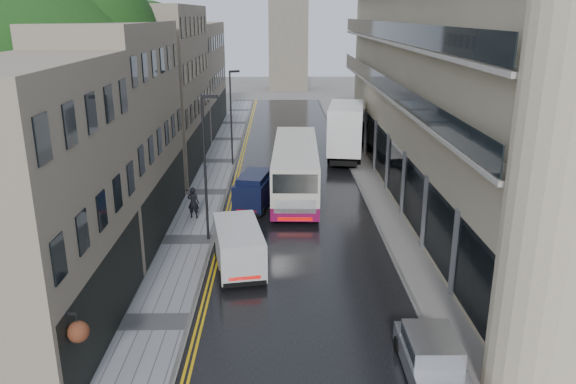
{
  "coord_description": "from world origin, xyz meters",
  "views": [
    {
      "loc": [
        -1.03,
        -8.4,
        11.54
      ],
      "look_at": [
        -0.59,
        18.0,
        3.11
      ],
      "focal_mm": 35.0,
      "sensor_mm": 36.0,
      "label": 1
    }
  ],
  "objects_px": {
    "cream_bus": "(274,185)",
    "navy_van": "(236,196)",
    "silver_hatchback": "(417,383)",
    "lamp_post_near": "(205,170)",
    "lamp_post_far": "(231,119)",
    "tree_far": "(125,90)",
    "white_van": "(222,263)",
    "white_lorry": "(330,136)",
    "tree_near": "(51,109)",
    "pedestrian": "(193,203)"
  },
  "relations": [
    {
      "from": "cream_bus",
      "to": "navy_van",
      "type": "height_order",
      "value": "cream_bus"
    },
    {
      "from": "silver_hatchback",
      "to": "navy_van",
      "type": "relative_size",
      "value": 0.9
    },
    {
      "from": "lamp_post_near",
      "to": "lamp_post_far",
      "type": "relative_size",
      "value": 1.04
    },
    {
      "from": "tree_far",
      "to": "white_van",
      "type": "height_order",
      "value": "tree_far"
    },
    {
      "from": "white_van",
      "to": "lamp_post_far",
      "type": "height_order",
      "value": "lamp_post_far"
    },
    {
      "from": "white_lorry",
      "to": "silver_hatchback",
      "type": "xyz_separation_m",
      "value": [
        0.17,
        -28.93,
        -1.55
      ]
    },
    {
      "from": "lamp_post_far",
      "to": "lamp_post_near",
      "type": "bearing_deg",
      "value": -114.41
    },
    {
      "from": "tree_near",
      "to": "white_van",
      "type": "bearing_deg",
      "value": -33.45
    },
    {
      "from": "tree_far",
      "to": "lamp_post_near",
      "type": "relative_size",
      "value": 1.64
    },
    {
      "from": "tree_far",
      "to": "pedestrian",
      "type": "relative_size",
      "value": 6.66
    },
    {
      "from": "tree_near",
      "to": "pedestrian",
      "type": "height_order",
      "value": "tree_near"
    },
    {
      "from": "pedestrian",
      "to": "navy_van",
      "type": "bearing_deg",
      "value": -148.02
    },
    {
      "from": "white_lorry",
      "to": "tree_near",
      "type": "bearing_deg",
      "value": -127.29
    },
    {
      "from": "navy_van",
      "to": "lamp_post_far",
      "type": "height_order",
      "value": "lamp_post_far"
    },
    {
      "from": "tree_near",
      "to": "silver_hatchback",
      "type": "xyz_separation_m",
      "value": [
        15.65,
        -13.93,
        -6.18
      ]
    },
    {
      "from": "cream_bus",
      "to": "pedestrian",
      "type": "bearing_deg",
      "value": -161.65
    },
    {
      "from": "white_van",
      "to": "lamp_post_near",
      "type": "distance_m",
      "value": 6.0
    },
    {
      "from": "white_lorry",
      "to": "pedestrian",
      "type": "bearing_deg",
      "value": -117.13
    },
    {
      "from": "white_lorry",
      "to": "lamp_post_far",
      "type": "height_order",
      "value": "lamp_post_far"
    },
    {
      "from": "white_van",
      "to": "navy_van",
      "type": "distance_m",
      "value": 9.32
    },
    {
      "from": "white_van",
      "to": "pedestrian",
      "type": "relative_size",
      "value": 2.5
    },
    {
      "from": "cream_bus",
      "to": "white_lorry",
      "type": "height_order",
      "value": "white_lorry"
    },
    {
      "from": "white_lorry",
      "to": "navy_van",
      "type": "height_order",
      "value": "white_lorry"
    },
    {
      "from": "white_lorry",
      "to": "silver_hatchback",
      "type": "relative_size",
      "value": 2.19
    },
    {
      "from": "tree_far",
      "to": "cream_bus",
      "type": "height_order",
      "value": "tree_far"
    },
    {
      "from": "tree_far",
      "to": "silver_hatchback",
      "type": "relative_size",
      "value": 3.12
    },
    {
      "from": "cream_bus",
      "to": "pedestrian",
      "type": "height_order",
      "value": "cream_bus"
    },
    {
      "from": "cream_bus",
      "to": "lamp_post_far",
      "type": "xyz_separation_m",
      "value": [
        -3.37,
        10.76,
        2.06
      ]
    },
    {
      "from": "white_van",
      "to": "lamp_post_near",
      "type": "xyz_separation_m",
      "value": [
        -1.24,
        5.14,
        2.83
      ]
    },
    {
      "from": "cream_bus",
      "to": "lamp_post_near",
      "type": "height_order",
      "value": "lamp_post_near"
    },
    {
      "from": "tree_near",
      "to": "tree_far",
      "type": "distance_m",
      "value": 13.02
    },
    {
      "from": "tree_near",
      "to": "cream_bus",
      "type": "xyz_separation_m",
      "value": [
        11.16,
        3.88,
        -5.25
      ]
    },
    {
      "from": "navy_van",
      "to": "lamp_post_far",
      "type": "distance_m",
      "value": 11.58
    },
    {
      "from": "pedestrian",
      "to": "lamp_post_near",
      "type": "bearing_deg",
      "value": 121.6
    },
    {
      "from": "lamp_post_near",
      "to": "silver_hatchback",
      "type": "bearing_deg",
      "value": -50.07
    },
    {
      "from": "tree_far",
      "to": "pedestrian",
      "type": "distance_m",
      "value": 13.24
    },
    {
      "from": "tree_far",
      "to": "cream_bus",
      "type": "bearing_deg",
      "value": -40.01
    },
    {
      "from": "tree_far",
      "to": "navy_van",
      "type": "height_order",
      "value": "tree_far"
    },
    {
      "from": "cream_bus",
      "to": "white_lorry",
      "type": "bearing_deg",
      "value": 70.67
    },
    {
      "from": "silver_hatchback",
      "to": "cream_bus",
      "type": "bearing_deg",
      "value": 104.66
    },
    {
      "from": "tree_near",
      "to": "lamp_post_far",
      "type": "distance_m",
      "value": 16.9
    },
    {
      "from": "tree_far",
      "to": "navy_van",
      "type": "bearing_deg",
      "value": -48.18
    },
    {
      "from": "silver_hatchback",
      "to": "pedestrian",
      "type": "relative_size",
      "value": 2.14
    },
    {
      "from": "tree_far",
      "to": "tree_near",
      "type": "bearing_deg",
      "value": -91.32
    },
    {
      "from": "lamp_post_near",
      "to": "cream_bus",
      "type": "bearing_deg",
      "value": 62.1
    },
    {
      "from": "white_van",
      "to": "lamp_post_near",
      "type": "height_order",
      "value": "lamp_post_near"
    },
    {
      "from": "cream_bus",
      "to": "navy_van",
      "type": "distance_m",
      "value": 2.39
    },
    {
      "from": "tree_near",
      "to": "cream_bus",
      "type": "bearing_deg",
      "value": 19.18
    },
    {
      "from": "pedestrian",
      "to": "silver_hatchback",
      "type": "bearing_deg",
      "value": 130.27
    },
    {
      "from": "tree_far",
      "to": "white_lorry",
      "type": "xyz_separation_m",
      "value": [
        15.18,
        2.0,
        -3.91
      ]
    }
  ]
}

